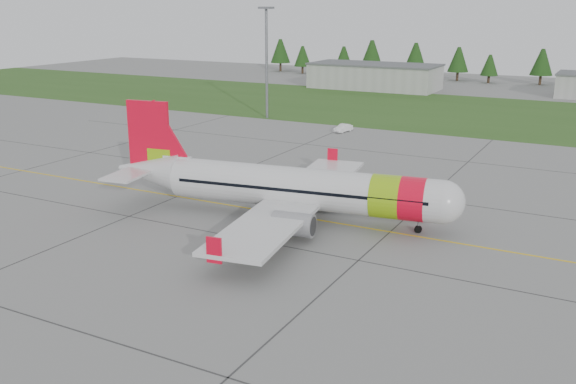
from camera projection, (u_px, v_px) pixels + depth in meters
The scene contains 9 objects.
ground at pixel (256, 241), 58.31m from camera, with size 320.00×320.00×0.00m, color gray.
aircraft at pixel (294, 188), 63.50m from camera, with size 36.51×33.98×11.10m.
follow_me_car at pixel (272, 216), 59.71m from camera, with size 1.38×1.17×3.44m, color yellow.
service_van at pixel (343, 120), 108.06m from camera, with size 1.40×1.32×4.00m, color white.
grass_strip at pixel (466, 113), 127.84m from camera, with size 320.00×50.00×0.03m, color #30561E.
taxi_guideline at pixel (296, 216), 65.09m from camera, with size 120.00×0.25×0.02m, color gold.
hangar_west at pixel (374, 77), 164.26m from camera, with size 32.00×14.00×6.00m, color #A8A8A3.
floodlight_mast at pixel (267, 65), 119.11m from camera, with size 0.50×0.50×20.00m, color slate.
treeline at pixel (515, 65), 173.93m from camera, with size 160.00×8.00×10.00m, color #1C3F14, non-canonical shape.
Camera 1 is at (28.24, -46.98, 20.58)m, focal length 40.00 mm.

